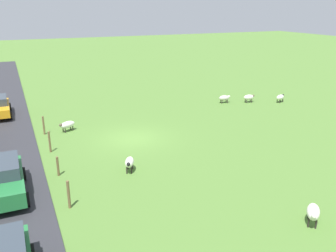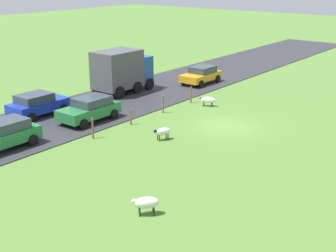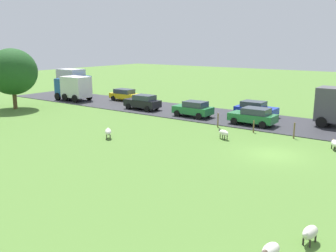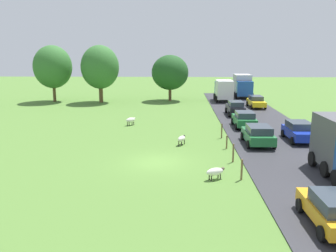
% 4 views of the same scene
% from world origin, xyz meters
% --- Properties ---
extents(ground_plane, '(160.00, 160.00, 0.00)m').
position_xyz_m(ground_plane, '(0.00, 0.00, 0.00)').
color(ground_plane, '#517A33').
extents(road_strip, '(8.00, 80.00, 0.06)m').
position_xyz_m(road_strip, '(9.85, 0.00, 0.03)').
color(road_strip, '#2D2D33').
rests_on(road_strip, ground_plane).
extents(sheep_0, '(1.11, 1.13, 0.80)m').
position_xyz_m(sheep_0, '(-3.46, 12.20, 0.54)').
color(sheep_0, silver).
rests_on(sheep_0, ground_plane).
extents(sheep_1, '(0.83, 1.17, 0.75)m').
position_xyz_m(sheep_1, '(1.71, 4.65, 0.52)').
color(sheep_1, silver).
rests_on(sheep_1, ground_plane).
extents(sheep_3, '(1.25, 0.92, 0.71)m').
position_xyz_m(sheep_3, '(3.66, -3.19, 0.48)').
color(sheep_3, white).
rests_on(sheep_3, ground_plane).
extents(fence_post_0, '(0.12, 0.12, 1.27)m').
position_xyz_m(fence_post_0, '(5.21, -3.20, 0.63)').
color(fence_post_0, brown).
rests_on(fence_post_0, ground_plane).
extents(fence_post_1, '(0.12, 0.12, 1.29)m').
position_xyz_m(fence_post_1, '(5.21, 0.22, 0.65)').
color(fence_post_1, brown).
rests_on(fence_post_1, ground_plane).
extents(fence_post_2, '(0.12, 0.12, 1.04)m').
position_xyz_m(fence_post_2, '(5.21, 3.63, 0.52)').
color(fence_post_2, brown).
rests_on(fence_post_2, ground_plane).
extents(fence_post_3, '(0.12, 0.12, 1.29)m').
position_xyz_m(fence_post_3, '(5.21, 7.05, 0.65)').
color(fence_post_3, brown).
rests_on(fence_post_3, ground_plane).
extents(truck_0, '(2.83, 4.99, 3.50)m').
position_xyz_m(truck_0, '(11.55, -2.24, 1.92)').
color(truck_0, '#1E4C99').
rests_on(truck_0, road_strip).
extents(car_0, '(2.21, 4.24, 1.58)m').
position_xyz_m(car_0, '(7.87, 4.81, 0.89)').
color(car_0, '#237238').
rests_on(car_0, road_strip).
extents(car_2, '(2.11, 4.08, 1.49)m').
position_xyz_m(car_2, '(8.16, -8.93, 0.84)').
color(car_2, orange).
rests_on(car_2, road_strip).
extents(car_4, '(2.20, 4.14, 1.57)m').
position_xyz_m(car_4, '(11.62, 6.21, 0.88)').
color(car_4, '#1933B2').
rests_on(car_4, road_strip).
extents(car_5, '(2.11, 3.99, 1.60)m').
position_xyz_m(car_5, '(7.90, 11.33, 0.89)').
color(car_5, '#237238').
rests_on(car_5, road_strip).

